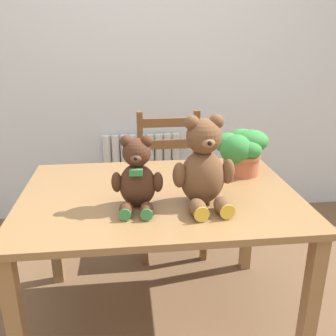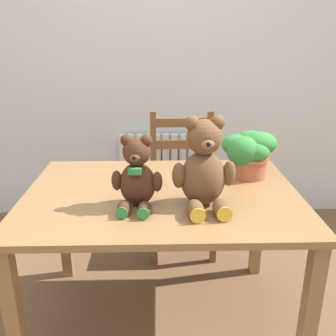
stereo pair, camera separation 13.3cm
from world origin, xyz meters
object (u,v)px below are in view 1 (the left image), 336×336
object	(u,v)px
teddy_bear_left	(137,177)
teddy_bear_right	(204,167)
potted_plant	(241,149)
wooden_chair_behind	(170,186)

from	to	relation	value
teddy_bear_left	teddy_bear_right	size ratio (longest dim) A/B	0.80
teddy_bear_left	potted_plant	world-z (taller)	teddy_bear_left
wooden_chair_behind	teddy_bear_left	size ratio (longest dim) A/B	3.02
wooden_chair_behind	teddy_bear_left	world-z (taller)	teddy_bear_left
wooden_chair_behind	teddy_bear_left	xyz separation A→B (m)	(-0.25, -0.89, 0.42)
teddy_bear_left	teddy_bear_right	xyz separation A→B (m)	(0.28, -0.00, 0.03)
teddy_bear_right	potted_plant	world-z (taller)	teddy_bear_right
teddy_bear_left	teddy_bear_right	distance (m)	0.28
teddy_bear_left	potted_plant	bearing A→B (deg)	-142.03
teddy_bear_right	potted_plant	xyz separation A→B (m)	(0.27, 0.35, -0.03)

